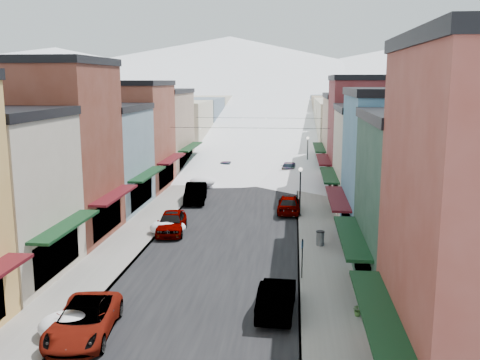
% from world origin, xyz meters
% --- Properties ---
extents(road, '(10.00, 160.00, 0.01)m').
position_xyz_m(road, '(0.00, 60.00, 0.01)').
color(road, black).
rests_on(road, ground).
extents(sidewalk_left, '(3.20, 160.00, 0.15)m').
position_xyz_m(sidewalk_left, '(-6.60, 60.00, 0.07)').
color(sidewalk_left, gray).
rests_on(sidewalk_left, ground).
extents(sidewalk_right, '(3.20, 160.00, 0.15)m').
position_xyz_m(sidewalk_right, '(6.60, 60.00, 0.07)').
color(sidewalk_right, gray).
rests_on(sidewalk_right, ground).
extents(curb_left, '(0.10, 160.00, 0.15)m').
position_xyz_m(curb_left, '(-5.05, 60.00, 0.07)').
color(curb_left, slate).
rests_on(curb_left, ground).
extents(curb_right, '(0.10, 160.00, 0.15)m').
position_xyz_m(curb_right, '(5.05, 60.00, 0.07)').
color(curb_right, slate).
rests_on(curb_right, ground).
extents(bldg_l_brick_near, '(12.30, 8.20, 12.50)m').
position_xyz_m(bldg_l_brick_near, '(-13.69, 20.50, 6.26)').
color(bldg_l_brick_near, maroon).
rests_on(bldg_l_brick_near, ground).
extents(bldg_l_grayblue, '(11.30, 9.20, 9.00)m').
position_xyz_m(bldg_l_grayblue, '(-13.19, 29.00, 4.51)').
color(bldg_l_grayblue, gray).
rests_on(bldg_l_grayblue, ground).
extents(bldg_l_brick_far, '(13.30, 9.20, 11.00)m').
position_xyz_m(bldg_l_brick_far, '(-14.19, 38.00, 5.51)').
color(bldg_l_brick_far, brown).
rests_on(bldg_l_brick_far, ground).
extents(bldg_l_tan, '(11.30, 11.20, 10.00)m').
position_xyz_m(bldg_l_tan, '(-13.19, 48.00, 5.01)').
color(bldg_l_tan, '#977A63').
rests_on(bldg_l_tan, ground).
extents(bldg_r_green, '(11.30, 9.20, 9.50)m').
position_xyz_m(bldg_r_green, '(13.19, 12.00, 4.76)').
color(bldg_r_green, '#1D3E2E').
rests_on(bldg_r_green, ground).
extents(bldg_r_blue, '(11.30, 9.20, 10.50)m').
position_xyz_m(bldg_r_blue, '(13.19, 21.00, 5.26)').
color(bldg_r_blue, teal).
rests_on(bldg_r_blue, ground).
extents(bldg_r_cream, '(12.30, 9.20, 9.00)m').
position_xyz_m(bldg_r_cream, '(13.69, 30.00, 4.51)').
color(bldg_r_cream, beige).
rests_on(bldg_r_cream, ground).
extents(bldg_r_brick_far, '(13.30, 9.20, 11.50)m').
position_xyz_m(bldg_r_brick_far, '(14.19, 39.00, 5.76)').
color(bldg_r_brick_far, maroon).
rests_on(bldg_r_brick_far, ground).
extents(bldg_r_tan, '(11.30, 11.20, 9.50)m').
position_xyz_m(bldg_r_tan, '(13.19, 49.00, 4.76)').
color(bldg_r_tan, tan).
rests_on(bldg_r_tan, ground).
extents(distant_blocks, '(34.00, 55.00, 8.00)m').
position_xyz_m(distant_blocks, '(0.00, 83.00, 4.00)').
color(distant_blocks, gray).
rests_on(distant_blocks, ground).
extents(mountain_ridge, '(670.00, 340.00, 34.00)m').
position_xyz_m(mountain_ridge, '(-19.47, 277.18, 14.36)').
color(mountain_ridge, silver).
rests_on(mountain_ridge, ground).
extents(overhead_cables, '(16.40, 15.04, 0.04)m').
position_xyz_m(overhead_cables, '(0.00, 47.50, 6.20)').
color(overhead_cables, black).
rests_on(overhead_cables, ground).
extents(car_white_suv, '(3.06, 5.62, 1.50)m').
position_xyz_m(car_white_suv, '(-4.30, 6.36, 0.75)').
color(car_white_suv, white).
rests_on(car_white_suv, ground).
extents(car_silver_sedan, '(2.36, 4.94, 1.63)m').
position_xyz_m(car_silver_sedan, '(-4.14, 22.54, 0.81)').
color(car_silver_sedan, '#A0A3A8').
rests_on(car_silver_sedan, ground).
extents(car_dark_hatch, '(2.34, 5.36, 1.71)m').
position_xyz_m(car_dark_hatch, '(-4.26, 32.72, 0.86)').
color(car_dark_hatch, black).
rests_on(car_dark_hatch, ground).
extents(car_silver_wagon, '(2.51, 4.98, 1.39)m').
position_xyz_m(car_silver_wagon, '(-3.50, 48.07, 0.69)').
color(car_silver_wagon, '#ABAFB4').
rests_on(car_silver_wagon, ground).
extents(car_green_sedan, '(1.86, 4.75, 1.54)m').
position_xyz_m(car_green_sedan, '(3.94, 9.68, 0.77)').
color(car_green_sedan, black).
rests_on(car_green_sedan, ground).
extents(car_gray_suv, '(1.95, 4.70, 1.59)m').
position_xyz_m(car_gray_suv, '(4.30, 29.48, 0.80)').
color(car_gray_suv, gray).
rests_on(car_gray_suv, ground).
extents(car_black_sedan, '(2.27, 5.06, 1.44)m').
position_xyz_m(car_black_sedan, '(4.16, 48.73, 0.72)').
color(car_black_sedan, black).
rests_on(car_black_sedan, ground).
extents(car_lane_silver, '(1.69, 3.99, 1.35)m').
position_xyz_m(car_lane_silver, '(-1.43, 54.71, 0.67)').
color(car_lane_silver, gray).
rests_on(car_lane_silver, ground).
extents(car_lane_white, '(3.44, 6.39, 1.71)m').
position_xyz_m(car_lane_white, '(2.06, 64.01, 0.85)').
color(car_lane_white, silver).
rests_on(car_lane_white, ground).
extents(parking_sign, '(0.11, 0.30, 2.25)m').
position_xyz_m(parking_sign, '(5.20, 13.98, 1.47)').
color(parking_sign, black).
rests_on(parking_sign, sidewalk_right).
extents(trash_can, '(0.57, 0.57, 0.97)m').
position_xyz_m(trash_can, '(6.49, 20.17, 0.64)').
color(trash_can, slate).
rests_on(trash_can, sidewalk_right).
extents(streetlamp_near, '(0.33, 0.33, 3.96)m').
position_xyz_m(streetlamp_near, '(5.20, 28.12, 2.65)').
color(streetlamp_near, black).
rests_on(streetlamp_near, sidewalk_right).
extents(streetlamp_far, '(0.35, 0.35, 4.18)m').
position_xyz_m(streetlamp_far, '(6.29, 50.23, 2.79)').
color(streetlamp_far, black).
rests_on(streetlamp_far, sidewalk_right).
extents(planter_near, '(0.59, 0.53, 0.59)m').
position_xyz_m(planter_near, '(7.75, 9.33, 0.44)').
color(planter_near, '#457434').
rests_on(planter_near, sidewalk_right).
extents(snow_pile_near, '(2.64, 2.82, 1.12)m').
position_xyz_m(snow_pile_near, '(-4.88, 6.28, 0.53)').
color(snow_pile_near, white).
rests_on(snow_pile_near, ground).
extents(snow_pile_mid, '(2.62, 2.81, 1.11)m').
position_xyz_m(snow_pile_mid, '(-4.28, 22.08, 0.53)').
color(snow_pile_mid, white).
rests_on(snow_pile_mid, ground).
extents(snow_pile_far, '(2.68, 2.85, 1.13)m').
position_xyz_m(snow_pile_far, '(-4.80, 39.59, 0.54)').
color(snow_pile_far, white).
rests_on(snow_pile_far, ground).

